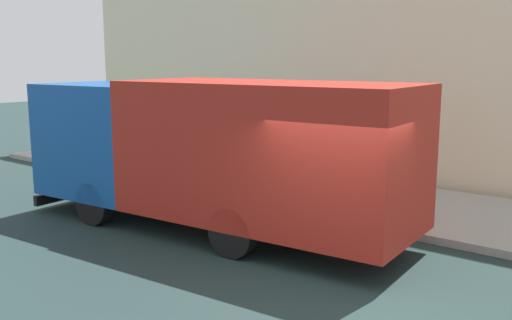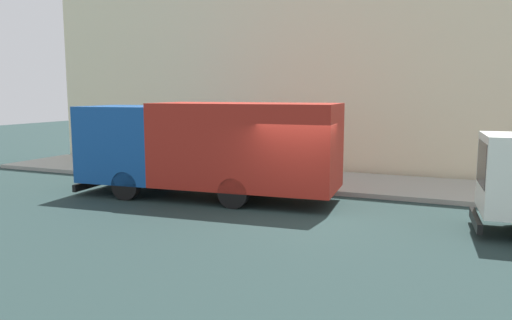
% 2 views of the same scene
% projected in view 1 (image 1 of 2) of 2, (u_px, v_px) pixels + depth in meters
% --- Properties ---
extents(ground, '(80.00, 80.00, 0.00)m').
position_uv_depth(ground, '(327.00, 286.00, 8.84)').
color(ground, '#1F3130').
extents(sidewalk, '(4.04, 30.00, 0.15)m').
position_uv_depth(sidewalk, '(447.00, 214.00, 12.69)').
color(sidewalk, '#A0A098').
rests_on(sidewalk, ground).
extents(building_facade, '(0.50, 30.00, 9.67)m').
position_uv_depth(building_facade, '(496.00, 1.00, 13.80)').
color(building_facade, beige).
rests_on(building_facade, ground).
extents(large_utility_truck, '(3.08, 8.62, 3.05)m').
position_uv_depth(large_utility_truck, '(212.00, 148.00, 11.46)').
color(large_utility_truck, '#144896').
rests_on(large_utility_truck, ground).
extents(pedestrian_walking, '(0.47, 0.47, 1.65)m').
position_uv_depth(pedestrian_walking, '(250.00, 156.00, 14.56)').
color(pedestrian_walking, black).
rests_on(pedestrian_walking, sidewalk).
extents(street_sign_post, '(0.44, 0.08, 2.23)m').
position_uv_depth(street_sign_post, '(284.00, 146.00, 13.12)').
color(street_sign_post, '#4C5156').
rests_on(street_sign_post, sidewalk).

